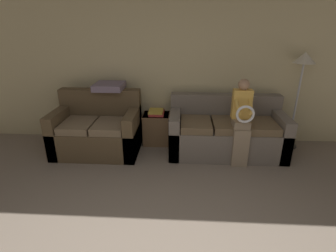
% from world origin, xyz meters
% --- Properties ---
extents(wall_back, '(7.16, 0.06, 2.55)m').
position_xyz_m(wall_back, '(0.00, 3.31, 1.27)').
color(wall_back, '#C6B789').
rests_on(wall_back, ground_plane).
extents(couch_main, '(1.81, 0.86, 0.89)m').
position_xyz_m(couch_main, '(0.89, 2.80, 0.33)').
color(couch_main, '#70665B').
rests_on(couch_main, ground_plane).
extents(couch_side, '(1.34, 0.85, 0.97)m').
position_xyz_m(couch_side, '(-1.19, 2.72, 0.35)').
color(couch_side, brown).
rests_on(couch_side, ground_plane).
extents(child_left_seated, '(0.27, 0.37, 1.26)m').
position_xyz_m(child_left_seated, '(1.04, 2.46, 0.70)').
color(child_left_seated, gray).
rests_on(child_left_seated, ground_plane).
extents(side_shelf, '(0.46, 0.40, 0.53)m').
position_xyz_m(side_shelf, '(-0.27, 3.06, 0.27)').
color(side_shelf, brown).
rests_on(side_shelf, ground_plane).
extents(book_stack, '(0.26, 0.30, 0.08)m').
position_xyz_m(book_stack, '(-0.26, 3.06, 0.57)').
color(book_stack, '#BC3833').
rests_on(book_stack, side_shelf).
extents(floor_lamp, '(0.33, 0.33, 1.58)m').
position_xyz_m(floor_lamp, '(2.03, 3.05, 1.33)').
color(floor_lamp, '#2D2B28').
rests_on(floor_lamp, ground_plane).
extents(throw_pillow, '(0.46, 0.46, 0.10)m').
position_xyz_m(throw_pillow, '(-1.02, 3.00, 1.02)').
color(throw_pillow, slate).
rests_on(throw_pillow, couch_side).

